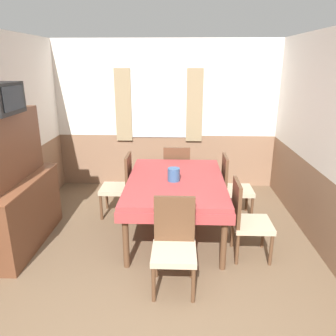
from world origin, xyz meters
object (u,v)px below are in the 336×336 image
(vase, at_px, (174,174))
(tv, at_px, (1,99))
(chair_right_near, at_px, (246,218))
(chair_head_near, at_px, (174,242))
(chair_left_far, at_px, (121,184))
(dining_table, at_px, (176,186))
(sideboard, at_px, (17,193))
(chair_right_far, at_px, (233,185))
(chair_head_window, at_px, (177,172))

(vase, bearing_deg, tv, -166.33)
(chair_right_near, relative_size, tv, 1.71)
(chair_head_near, distance_m, tv, 2.39)
(chair_right_near, xyz_separation_m, vase, (-0.85, 0.47, 0.36))
(chair_left_far, distance_m, tv, 2.00)
(chair_right_near, height_order, vase, chair_right_near)
(dining_table, relative_size, sideboard, 1.08)
(dining_table, distance_m, vase, 0.20)
(chair_right_near, bearing_deg, chair_left_far, -122.52)
(chair_right_far, bearing_deg, chair_right_near, 0.00)
(chair_head_near, xyz_separation_m, tv, (-1.87, 0.59, 1.35))
(dining_table, relative_size, chair_left_far, 1.93)
(chair_head_near, bearing_deg, chair_left_far, -63.03)
(chair_head_window, relative_size, chair_right_near, 1.00)
(sideboard, relative_size, vase, 10.08)
(chair_left_far, bearing_deg, vase, -126.16)
(chair_left_far, height_order, chair_head_window, same)
(tv, relative_size, vase, 3.31)
(dining_table, height_order, chair_right_near, chair_right_near)
(chair_left_far, xyz_separation_m, chair_right_far, (1.66, 0.00, 0.00))
(chair_left_far, distance_m, chair_right_near, 1.97)
(sideboard, height_order, vase, sideboard)
(chair_right_near, xyz_separation_m, tv, (-2.70, 0.02, 1.35))
(chair_head_window, distance_m, sideboard, 2.43)
(dining_table, distance_m, chair_left_far, 1.00)
(chair_head_window, relative_size, vase, 5.65)
(chair_head_near, relative_size, tv, 1.71)
(chair_head_near, bearing_deg, tv, -17.55)
(dining_table, xyz_separation_m, sideboard, (-1.93, -0.36, 0.03))
(tv, bearing_deg, vase, 13.67)
(chair_right_far, distance_m, sideboard, 2.91)
(chair_left_far, relative_size, sideboard, 0.56)
(vase, bearing_deg, sideboard, -170.97)
(chair_head_near, distance_m, sideboard, 2.08)
(chair_left_far, relative_size, tv, 1.71)
(dining_table, distance_m, chair_right_near, 1.00)
(chair_right_near, bearing_deg, chair_right_far, -180.00)
(chair_right_far, bearing_deg, chair_left_far, -90.00)
(tv, bearing_deg, chair_head_window, 40.61)
(vase, bearing_deg, chair_head_window, 88.69)
(dining_table, relative_size, chair_right_far, 1.93)
(chair_head_window, xyz_separation_m, tv, (-1.87, -1.61, 1.35))
(chair_right_far, relative_size, chair_head_window, 1.00)
(dining_table, height_order, vase, vase)
(dining_table, bearing_deg, chair_right_far, 32.52)
(dining_table, distance_m, chair_head_near, 1.11)
(tv, bearing_deg, sideboard, 110.85)
(chair_left_far, xyz_separation_m, chair_head_near, (0.83, -1.63, 0.00))
(chair_head_near, height_order, chair_head_window, same)
(dining_table, relative_size, tv, 3.29)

